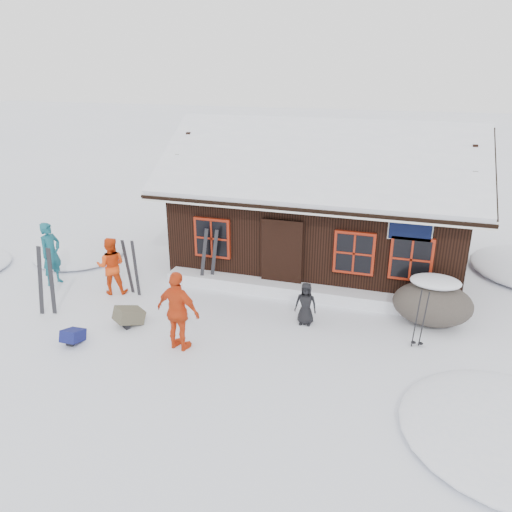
{
  "coord_description": "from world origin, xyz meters",
  "views": [
    {
      "loc": [
        3.95,
        -9.65,
        5.9
      ],
      "look_at": [
        0.43,
        1.6,
        1.3
      ],
      "focal_mm": 35.0,
      "sensor_mm": 36.0,
      "label": 1
    }
  ],
  "objects_px": {
    "skier_orange_left": "(111,266)",
    "backpack_blue": "(73,338)",
    "ski_poles": "(420,320)",
    "ski_pair_left": "(46,282)",
    "skier_teal": "(51,254)",
    "backpack_olive": "(129,318)",
    "skier_orange_right": "(178,311)",
    "boulder": "(433,302)",
    "skier_crouched": "(306,304)"
  },
  "relations": [
    {
      "from": "skier_crouched",
      "to": "ski_pair_left",
      "type": "relative_size",
      "value": 0.58
    },
    {
      "from": "skier_teal",
      "to": "boulder",
      "type": "xyz_separation_m",
      "value": [
        10.18,
        0.77,
        -0.35
      ]
    },
    {
      "from": "skier_orange_left",
      "to": "ski_poles",
      "type": "height_order",
      "value": "skier_orange_left"
    },
    {
      "from": "skier_teal",
      "to": "skier_orange_right",
      "type": "height_order",
      "value": "same"
    },
    {
      "from": "ski_poles",
      "to": "backpack_blue",
      "type": "bearing_deg",
      "value": -163.54
    },
    {
      "from": "skier_teal",
      "to": "skier_orange_left",
      "type": "relative_size",
      "value": 1.14
    },
    {
      "from": "ski_pair_left",
      "to": "skier_teal",
      "type": "bearing_deg",
      "value": 118.01
    },
    {
      "from": "skier_orange_left",
      "to": "backpack_olive",
      "type": "xyz_separation_m",
      "value": [
        1.36,
        -1.46,
        -0.62
      ]
    },
    {
      "from": "ski_pair_left",
      "to": "backpack_blue",
      "type": "bearing_deg",
      "value": -42.52
    },
    {
      "from": "backpack_blue",
      "to": "skier_crouched",
      "type": "bearing_deg",
      "value": 24.5
    },
    {
      "from": "skier_teal",
      "to": "backpack_olive",
      "type": "distance_m",
      "value": 3.67
    },
    {
      "from": "skier_teal",
      "to": "ski_pair_left",
      "type": "xyz_separation_m",
      "value": [
        1.09,
        -1.58,
        -0.04
      ]
    },
    {
      "from": "skier_orange_right",
      "to": "boulder",
      "type": "bearing_deg",
      "value": -141.09
    },
    {
      "from": "skier_orange_right",
      "to": "ski_poles",
      "type": "xyz_separation_m",
      "value": [
        4.99,
        1.64,
        -0.24
      ]
    },
    {
      "from": "skier_teal",
      "to": "ski_pair_left",
      "type": "relative_size",
      "value": 0.98
    },
    {
      "from": "backpack_olive",
      "to": "ski_pair_left",
      "type": "bearing_deg",
      "value": -144.0
    },
    {
      "from": "ski_pair_left",
      "to": "ski_poles",
      "type": "xyz_separation_m",
      "value": [
        8.79,
        1.14,
        -0.21
      ]
    },
    {
      "from": "skier_orange_left",
      "to": "skier_crouched",
      "type": "distance_m",
      "value": 5.38
    },
    {
      "from": "boulder",
      "to": "ski_pair_left",
      "type": "height_order",
      "value": "ski_pair_left"
    },
    {
      "from": "boulder",
      "to": "ski_pair_left",
      "type": "relative_size",
      "value": 1.01
    },
    {
      "from": "skier_teal",
      "to": "skier_crouched",
      "type": "relative_size",
      "value": 1.71
    },
    {
      "from": "ski_poles",
      "to": "skier_crouched",
      "type": "bearing_deg",
      "value": 174.08
    },
    {
      "from": "skier_orange_right",
      "to": "boulder",
      "type": "xyz_separation_m",
      "value": [
        5.28,
        2.84,
        -0.35
      ]
    },
    {
      "from": "skier_orange_left",
      "to": "skier_orange_right",
      "type": "distance_m",
      "value": 3.62
    },
    {
      "from": "skier_teal",
      "to": "skier_crouched",
      "type": "height_order",
      "value": "skier_teal"
    },
    {
      "from": "skier_orange_left",
      "to": "ski_pair_left",
      "type": "height_order",
      "value": "ski_pair_left"
    },
    {
      "from": "boulder",
      "to": "backpack_blue",
      "type": "distance_m",
      "value": 8.38
    },
    {
      "from": "boulder",
      "to": "ski_poles",
      "type": "height_order",
      "value": "ski_poles"
    },
    {
      "from": "ski_pair_left",
      "to": "ski_poles",
      "type": "bearing_deg",
      "value": 0.72
    },
    {
      "from": "skier_crouched",
      "to": "backpack_blue",
      "type": "xyz_separation_m",
      "value": [
        -4.77,
        -2.44,
        -0.4
      ]
    },
    {
      "from": "skier_orange_left",
      "to": "backpack_olive",
      "type": "bearing_deg",
      "value": 111.04
    },
    {
      "from": "ski_pair_left",
      "to": "ski_poles",
      "type": "distance_m",
      "value": 8.87
    },
    {
      "from": "skier_teal",
      "to": "ski_poles",
      "type": "distance_m",
      "value": 9.89
    },
    {
      "from": "backpack_olive",
      "to": "skier_orange_left",
      "type": "bearing_deg",
      "value": 166.42
    },
    {
      "from": "skier_teal",
      "to": "skier_orange_left",
      "type": "bearing_deg",
      "value": -83.75
    },
    {
      "from": "skier_teal",
      "to": "backpack_olive",
      "type": "height_order",
      "value": "skier_teal"
    },
    {
      "from": "skier_orange_left",
      "to": "boulder",
      "type": "distance_m",
      "value": 8.3
    },
    {
      "from": "skier_teal",
      "to": "skier_crouched",
      "type": "bearing_deg",
      "value": -84.42
    },
    {
      "from": "ski_poles",
      "to": "ski_pair_left",
      "type": "bearing_deg",
      "value": -172.61
    },
    {
      "from": "ski_poles",
      "to": "backpack_blue",
      "type": "distance_m",
      "value": 7.69
    },
    {
      "from": "skier_crouched",
      "to": "ski_poles",
      "type": "relative_size",
      "value": 0.76
    },
    {
      "from": "skier_orange_right",
      "to": "backpack_blue",
      "type": "xyz_separation_m",
      "value": [
        -2.37,
        -0.53,
        -0.77
      ]
    },
    {
      "from": "boulder",
      "to": "skier_orange_right",
      "type": "bearing_deg",
      "value": -151.72
    },
    {
      "from": "skier_orange_left",
      "to": "backpack_blue",
      "type": "relative_size",
      "value": 3.23
    },
    {
      "from": "skier_crouched",
      "to": "ski_pair_left",
      "type": "distance_m",
      "value": 6.37
    },
    {
      "from": "skier_orange_right",
      "to": "ski_pair_left",
      "type": "height_order",
      "value": "skier_orange_right"
    },
    {
      "from": "boulder",
      "to": "backpack_olive",
      "type": "bearing_deg",
      "value": -161.95
    },
    {
      "from": "ski_poles",
      "to": "backpack_olive",
      "type": "xyz_separation_m",
      "value": [
        -6.6,
        -1.05,
        -0.49
      ]
    },
    {
      "from": "skier_teal",
      "to": "ski_poles",
      "type": "bearing_deg",
      "value": -85.63
    },
    {
      "from": "ski_poles",
      "to": "backpack_olive",
      "type": "relative_size",
      "value": 2.26
    }
  ]
}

